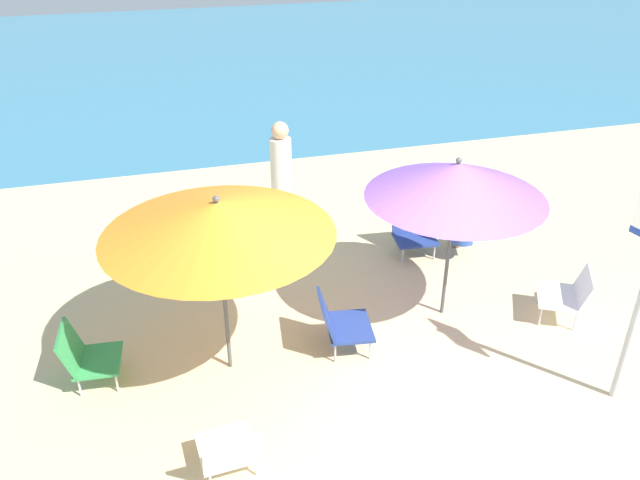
{
  "coord_description": "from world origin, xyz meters",
  "views": [
    {
      "loc": [
        -1.93,
        -4.03,
        4.17
      ],
      "look_at": [
        -0.27,
        1.96,
        0.7
      ],
      "focal_mm": 35.84,
      "sensor_mm": 36.0,
      "label": 1
    }
  ],
  "objects_px": {
    "beach_chair_c": "(413,230)",
    "person_a": "(282,185)",
    "person_b": "(463,224)",
    "beach_chair_b": "(85,355)",
    "beach_chair_a": "(230,450)",
    "beach_chair_e": "(569,293)",
    "beach_chair_d": "(339,322)",
    "umbrella_purple": "(457,181)",
    "umbrella_orange": "(218,218)"
  },
  "relations": [
    {
      "from": "person_a",
      "to": "person_b",
      "type": "height_order",
      "value": "person_a"
    },
    {
      "from": "beach_chair_c",
      "to": "person_a",
      "type": "xyz_separation_m",
      "value": [
        -1.59,
        0.54,
        0.58
      ]
    },
    {
      "from": "umbrella_orange",
      "to": "person_a",
      "type": "bearing_deg",
      "value": 64.82
    },
    {
      "from": "beach_chair_c",
      "to": "beach_chair_d",
      "type": "height_order",
      "value": "beach_chair_c"
    },
    {
      "from": "umbrella_purple",
      "to": "beach_chair_d",
      "type": "height_order",
      "value": "umbrella_purple"
    },
    {
      "from": "umbrella_purple",
      "to": "beach_chair_c",
      "type": "relative_size",
      "value": 3.07
    },
    {
      "from": "beach_chair_e",
      "to": "umbrella_purple",
      "type": "bearing_deg",
      "value": 9.24
    },
    {
      "from": "umbrella_orange",
      "to": "person_a",
      "type": "distance_m",
      "value": 2.53
    },
    {
      "from": "beach_chair_a",
      "to": "person_b",
      "type": "bearing_deg",
      "value": -55.63
    },
    {
      "from": "beach_chair_d",
      "to": "umbrella_purple",
      "type": "bearing_deg",
      "value": 20.4
    },
    {
      "from": "beach_chair_a",
      "to": "person_b",
      "type": "height_order",
      "value": "person_b"
    },
    {
      "from": "beach_chair_b",
      "to": "person_a",
      "type": "distance_m",
      "value": 3.17
    },
    {
      "from": "beach_chair_b",
      "to": "beach_chair_d",
      "type": "xyz_separation_m",
      "value": [
        2.44,
        -0.15,
        0.0
      ]
    },
    {
      "from": "beach_chair_c",
      "to": "person_b",
      "type": "distance_m",
      "value": 0.63
    },
    {
      "from": "umbrella_purple",
      "to": "beach_chair_d",
      "type": "xyz_separation_m",
      "value": [
        -1.29,
        -0.29,
        -1.28
      ]
    },
    {
      "from": "beach_chair_a",
      "to": "beach_chair_d",
      "type": "distance_m",
      "value": 1.86
    },
    {
      "from": "beach_chair_a",
      "to": "beach_chair_b",
      "type": "height_order",
      "value": "beach_chair_b"
    },
    {
      "from": "umbrella_purple",
      "to": "person_b",
      "type": "xyz_separation_m",
      "value": [
        0.73,
        1.05,
        -1.12
      ]
    },
    {
      "from": "beach_chair_a",
      "to": "beach_chair_d",
      "type": "bearing_deg",
      "value": -49.04
    },
    {
      "from": "umbrella_orange",
      "to": "umbrella_purple",
      "type": "bearing_deg",
      "value": 6.65
    },
    {
      "from": "beach_chair_d",
      "to": "person_a",
      "type": "xyz_separation_m",
      "value": [
        -0.09,
        2.19,
        0.56
      ]
    },
    {
      "from": "umbrella_orange",
      "to": "beach_chair_a",
      "type": "distance_m",
      "value": 1.92
    },
    {
      "from": "beach_chair_b",
      "to": "beach_chair_c",
      "type": "bearing_deg",
      "value": 25.55
    },
    {
      "from": "beach_chair_c",
      "to": "umbrella_orange",
      "type": "bearing_deg",
      "value": -52.12
    },
    {
      "from": "beach_chair_b",
      "to": "beach_chair_d",
      "type": "distance_m",
      "value": 2.45
    },
    {
      "from": "beach_chair_a",
      "to": "person_b",
      "type": "distance_m",
      "value": 4.25
    },
    {
      "from": "beach_chair_c",
      "to": "person_a",
      "type": "height_order",
      "value": "person_a"
    },
    {
      "from": "beach_chair_c",
      "to": "beach_chair_d",
      "type": "xyz_separation_m",
      "value": [
        -1.5,
        -1.65,
        0.02
      ]
    },
    {
      "from": "umbrella_orange",
      "to": "beach_chair_e",
      "type": "xyz_separation_m",
      "value": [
        3.66,
        -0.17,
        -1.32
      ]
    },
    {
      "from": "beach_chair_d",
      "to": "person_a",
      "type": "bearing_deg",
      "value": 100.18
    },
    {
      "from": "umbrella_orange",
      "to": "beach_chair_c",
      "type": "bearing_deg",
      "value": 32.15
    },
    {
      "from": "umbrella_purple",
      "to": "person_a",
      "type": "bearing_deg",
      "value": 125.96
    },
    {
      "from": "umbrella_purple",
      "to": "beach_chair_d",
      "type": "distance_m",
      "value": 1.83
    },
    {
      "from": "beach_chair_b",
      "to": "person_a",
      "type": "height_order",
      "value": "person_a"
    },
    {
      "from": "beach_chair_c",
      "to": "person_a",
      "type": "relative_size",
      "value": 0.35
    },
    {
      "from": "beach_chair_c",
      "to": "person_b",
      "type": "xyz_separation_m",
      "value": [
        0.52,
        -0.32,
        0.18
      ]
    },
    {
      "from": "beach_chair_e",
      "to": "person_a",
      "type": "height_order",
      "value": "person_a"
    },
    {
      "from": "umbrella_orange",
      "to": "person_b",
      "type": "height_order",
      "value": "umbrella_orange"
    },
    {
      "from": "beach_chair_b",
      "to": "beach_chair_e",
      "type": "xyz_separation_m",
      "value": [
        4.98,
        -0.31,
        0.0
      ]
    },
    {
      "from": "umbrella_orange",
      "to": "person_a",
      "type": "xyz_separation_m",
      "value": [
        1.03,
        2.18,
        -0.76
      ]
    },
    {
      "from": "beach_chair_c",
      "to": "beach_chair_e",
      "type": "relative_size",
      "value": 0.83
    },
    {
      "from": "beach_chair_d",
      "to": "person_b",
      "type": "distance_m",
      "value": 2.42
    },
    {
      "from": "umbrella_purple",
      "to": "person_b",
      "type": "height_order",
      "value": "umbrella_purple"
    },
    {
      "from": "beach_chair_d",
      "to": "person_b",
      "type": "height_order",
      "value": "person_b"
    },
    {
      "from": "umbrella_purple",
      "to": "beach_chair_c",
      "type": "xyz_separation_m",
      "value": [
        0.21,
        1.36,
        -1.29
      ]
    },
    {
      "from": "beach_chair_b",
      "to": "beach_chair_c",
      "type": "relative_size",
      "value": 1.02
    },
    {
      "from": "beach_chair_c",
      "to": "beach_chair_e",
      "type": "bearing_deg",
      "value": 35.48
    },
    {
      "from": "beach_chair_e",
      "to": "beach_chair_a",
      "type": "bearing_deg",
      "value": 45.81
    },
    {
      "from": "beach_chair_e",
      "to": "person_a",
      "type": "xyz_separation_m",
      "value": [
        -2.63,
        2.35,
        0.56
      ]
    },
    {
      "from": "beach_chair_b",
      "to": "person_a",
      "type": "xyz_separation_m",
      "value": [
        2.35,
        2.04,
        0.57
      ]
    }
  ]
}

